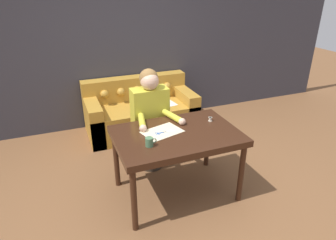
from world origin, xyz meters
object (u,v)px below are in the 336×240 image
object	(u,v)px
couch	(140,112)
scissors	(162,133)
thread_spool	(210,119)
mug	(149,142)
dining_table	(177,139)
person	(150,120)

from	to	relation	value
couch	scissors	world-z (taller)	couch
couch	thread_spool	size ratio (longest dim) A/B	37.51
mug	thread_spool	world-z (taller)	mug
couch	scissors	size ratio (longest dim) A/B	7.29
thread_spool	dining_table	bearing A→B (deg)	-164.14
scissors	thread_spool	xyz separation A→B (m)	(0.61, 0.08, 0.02)
scissors	mug	bearing A→B (deg)	-133.87
dining_table	thread_spool	world-z (taller)	thread_spool
couch	mug	distance (m)	1.98
person	scissors	distance (m)	0.55
couch	person	world-z (taller)	person
thread_spool	mug	bearing A→B (deg)	-160.57
scissors	thread_spool	size ratio (longest dim) A/B	5.14
person	mug	world-z (taller)	person
person	mug	bearing A→B (deg)	-108.80
person	scissors	xyz separation A→B (m)	(-0.05, -0.54, 0.09)
couch	mug	size ratio (longest dim) A/B	14.94
person	thread_spool	bearing A→B (deg)	-39.41
person	mug	size ratio (longest dim) A/B	11.52
couch	mug	xyz separation A→B (m)	(-0.44, -1.86, 0.51)
couch	thread_spool	bearing A→B (deg)	-76.53
couch	scissors	bearing A→B (deg)	-98.26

